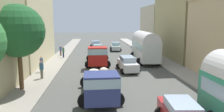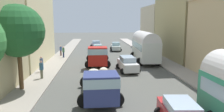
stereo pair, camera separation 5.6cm
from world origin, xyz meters
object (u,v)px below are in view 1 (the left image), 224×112
(pedestrian_2, at_px, (42,64))
(pedestrian_3, at_px, (63,52))
(car_1, at_px, (96,44))
(pedestrian_1, at_px, (61,50))
(car_0, at_px, (98,49))
(parked_bus_1, at_px, (145,45))
(car_3, at_px, (128,64))
(cargo_truck_1, at_px, (98,56))
(pedestrian_0, at_px, (42,69))
(car_4, at_px, (116,47))
(cargo_truck_0, at_px, (100,84))

(pedestrian_2, xyz_separation_m, pedestrian_3, (1.03, 9.08, 0.00))
(car_1, bearing_deg, pedestrian_1, -117.77)
(car_1, bearing_deg, car_0, -88.70)
(parked_bus_1, xyz_separation_m, pedestrian_2, (-12.44, -5.45, -1.24))
(parked_bus_1, xyz_separation_m, car_0, (-6.23, 7.58, -1.47))
(car_3, bearing_deg, car_1, 98.48)
(cargo_truck_1, relative_size, pedestrian_0, 4.05)
(car_0, distance_m, car_4, 5.19)
(parked_bus_1, height_order, pedestrian_1, parked_bus_1)
(car_3, height_order, pedestrian_3, pedestrian_3)
(pedestrian_0, bearing_deg, car_4, 65.28)
(cargo_truck_1, xyz_separation_m, car_3, (3.24, -2.93, -0.45))
(car_4, height_order, pedestrian_1, pedestrian_1)
(parked_bus_1, bearing_deg, pedestrian_1, 155.47)
(pedestrian_0, bearing_deg, car_1, 77.59)
(parked_bus_1, height_order, car_0, parked_bus_1)
(cargo_truck_1, height_order, pedestrian_1, cargo_truck_1)
(car_1, distance_m, pedestrian_1, 12.15)
(pedestrian_1, height_order, pedestrian_2, pedestrian_2)
(car_0, bearing_deg, pedestrian_2, -115.50)
(parked_bus_1, distance_m, car_0, 9.92)
(pedestrian_3, bearing_deg, car_4, 42.13)
(car_0, distance_m, pedestrian_0, 16.70)
(car_3, bearing_deg, pedestrian_2, -178.93)
(car_4, distance_m, pedestrian_3, 11.65)
(cargo_truck_0, xyz_separation_m, pedestrian_3, (-4.88, 17.33, -0.12))
(car_3, xyz_separation_m, pedestrian_1, (-8.87, 10.79, 0.16))
(cargo_truck_1, xyz_separation_m, pedestrian_3, (-4.96, 5.97, -0.23))
(car_1, height_order, pedestrian_1, pedestrian_1)
(car_1, relative_size, pedestrian_3, 2.25)
(cargo_truck_0, bearing_deg, cargo_truck_1, 89.57)
(car_0, xyz_separation_m, pedestrian_2, (-6.21, -13.03, 0.23))
(parked_bus_1, distance_m, pedestrian_0, 14.41)
(cargo_truck_1, bearing_deg, parked_bus_1, 20.00)
(pedestrian_3, bearing_deg, car_3, -47.37)
(cargo_truck_0, height_order, pedestrian_2, cargo_truck_0)
(car_3, distance_m, car_4, 16.73)
(car_4, bearing_deg, pedestrian_2, -119.79)
(cargo_truck_0, bearing_deg, pedestrian_2, 125.59)
(pedestrian_0, distance_m, pedestrian_3, 11.80)
(pedestrian_1, distance_m, pedestrian_3, 2.01)
(cargo_truck_1, height_order, car_4, cargo_truck_1)
(parked_bus_1, height_order, pedestrian_3, parked_bus_1)
(car_4, bearing_deg, car_3, -91.52)
(pedestrian_0, xyz_separation_m, pedestrian_2, (-0.64, 2.72, -0.01))
(parked_bus_1, xyz_separation_m, cargo_truck_1, (-6.45, -2.35, -1.01))
(parked_bus_1, height_order, pedestrian_0, parked_bus_1)
(car_3, distance_m, pedestrian_1, 13.97)
(car_3, xyz_separation_m, pedestrian_2, (-9.23, -0.17, 0.21))
(car_1, height_order, pedestrian_3, pedestrian_3)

